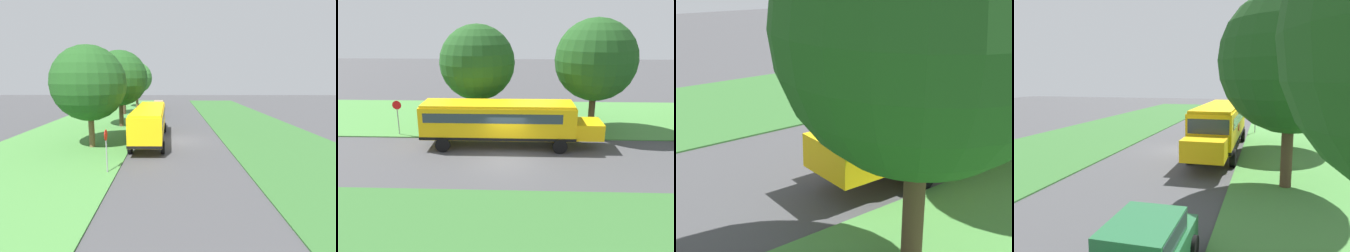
{
  "view_description": "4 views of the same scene",
  "coord_description": "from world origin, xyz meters",
  "views": [
    {
      "loc": [
        -0.77,
        -23.67,
        5.85
      ],
      "look_at": [
        -0.94,
        -0.64,
        1.48
      ],
      "focal_mm": 28.0,
      "sensor_mm": 36.0,
      "label": 1
    },
    {
      "loc": [
        19.16,
        0.75,
        8.4
      ],
      "look_at": [
        -2.74,
        -0.09,
        1.43
      ],
      "focal_mm": 35.0,
      "sensor_mm": 36.0,
      "label": 2
    },
    {
      "loc": [
        -13.15,
        13.67,
        6.81
      ],
      "look_at": [
        -0.02,
        3.8,
        1.19
      ],
      "focal_mm": 50.0,
      "sensor_mm": 36.0,
      "label": 3
    },
    {
      "loc": [
        -5.49,
        21.54,
        4.85
      ],
      "look_at": [
        -0.41,
        1.76,
        1.93
      ],
      "focal_mm": 35.0,
      "sensor_mm": 36.0,
      "label": 4
    }
  ],
  "objects": [
    {
      "name": "ground_plane",
      "position": [
        0.0,
        0.0,
        0.0
      ],
      "size": [
        120.0,
        120.0,
        0.0
      ],
      "primitive_type": "plane",
      "color": "#424244"
    },
    {
      "name": "grass_far_side",
      "position": [
        9.0,
        0.0,
        0.04
      ],
      "size": [
        10.0,
        80.0,
        0.07
      ],
      "primitive_type": "cube",
      "color": "#33662D",
      "rests_on": "ground"
    },
    {
      "name": "school_bus",
      "position": [
        -2.56,
        -0.35,
        1.92
      ],
      "size": [
        2.84,
        12.42,
        3.16
      ],
      "color": "yellow",
      "rests_on": "ground"
    },
    {
      "name": "oak_tree_roadside_mid",
      "position": [
        -6.66,
        6.69,
        5.66
      ],
      "size": [
        6.28,
        6.28,
        8.78
      ],
      "color": "#4C3826",
      "rests_on": "ground"
    }
  ]
}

